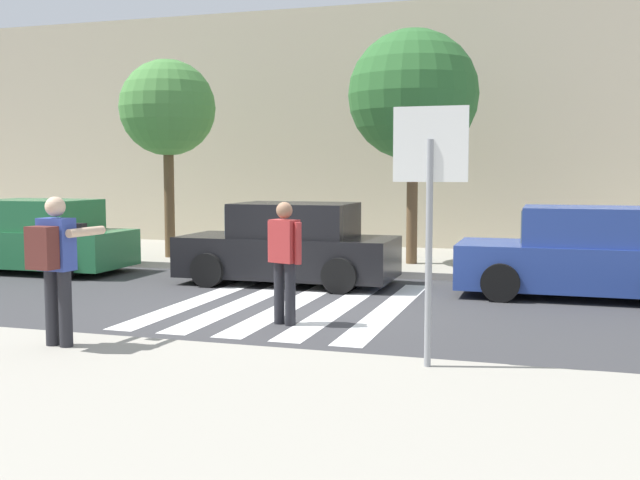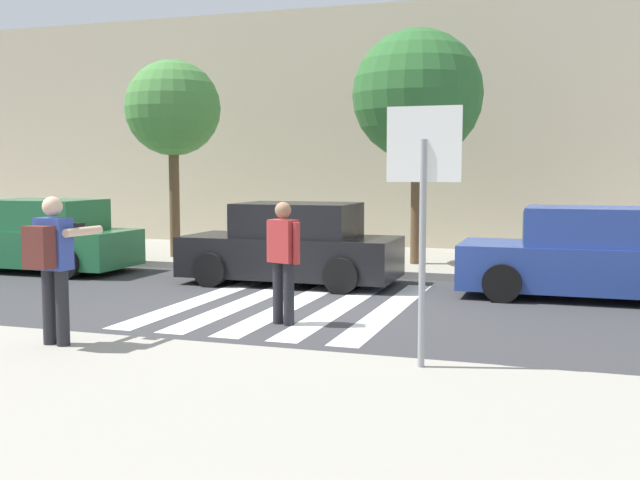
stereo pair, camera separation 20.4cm
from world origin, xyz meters
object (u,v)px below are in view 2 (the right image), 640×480
Objects in this scene: pedestrian_crossing at (283,256)px; street_tree_center at (418,95)px; photographer_with_backpack at (52,257)px; street_tree_west at (173,109)px; parked_car_green at (42,238)px; parked_car_blue at (586,256)px; parked_car_black at (292,246)px; stop_sign at (424,178)px.

street_tree_center is (0.66, 6.34, 2.79)m from pedestrian_crossing.
photographer_with_backpack is 9.61m from street_tree_center.
street_tree_west is at bearing 110.36° from photographer_with_backpack.
street_tree_center reaches higher than parked_car_green.
pedestrian_crossing is 0.42× the size of parked_car_blue.
street_tree_west is at bearing 149.07° from parked_car_black.
photographer_with_backpack is 0.42× the size of parked_car_blue.
parked_car_green is at bearing 180.00° from parked_car_blue.
photographer_with_backpack reaches higher than parked_car_green.
street_tree_center is (7.60, 2.71, 3.04)m from parked_car_green.
stop_sign is at bearing -42.77° from pedestrian_crossing.
parked_car_green is at bearing 152.40° from pedestrian_crossing.
pedestrian_crossing is 7.83m from parked_car_green.
parked_car_black is (5.73, 0.00, 0.00)m from parked_car_green.
street_tree_west is at bearing 132.30° from stop_sign.
parked_car_black is at bearing 121.54° from stop_sign.
parked_car_black is at bearing -30.93° from street_tree_west.
parked_car_green is 0.81× the size of street_tree_center.
parked_car_black is 0.81× the size of street_tree_center.
street_tree_center is at bearing 84.07° from pedestrian_crossing.
photographer_with_backpack is 0.34× the size of street_tree_center.
parked_car_blue is 0.81× the size of street_tree_center.
street_tree_west reaches higher than photographer_with_backpack.
stop_sign is 0.65× the size of parked_car_blue.
pedestrian_crossing is at bearing 54.27° from photographer_with_backpack.
pedestrian_crossing is (1.85, 2.57, -0.19)m from photographer_with_backpack.
stop_sign is 3.40m from pedestrian_crossing.
street_tree_center is (1.86, 2.71, 3.04)m from parked_car_black.
stop_sign is 0.65× the size of parked_car_green.
street_tree_center reaches higher than street_tree_west.
photographer_with_backpack is at bearing -125.73° from pedestrian_crossing.
parked_car_blue is at bearing 41.56° from pedestrian_crossing.
parked_car_black is 4.48m from street_tree_center.
parked_car_green is at bearing -180.00° from parked_car_black.
parked_car_black and parked_car_blue have the same top height.
parked_car_green is at bearing -160.38° from street_tree_center.
parked_car_black is at bearing -124.54° from street_tree_center.
photographer_with_backpack is 8.60m from parked_car_blue.
photographer_with_backpack reaches higher than parked_car_blue.
street_tree_center reaches higher than stop_sign.
photographer_with_backpack is 0.42× the size of parked_car_green.
photographer_with_backpack is 3.17m from pedestrian_crossing.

